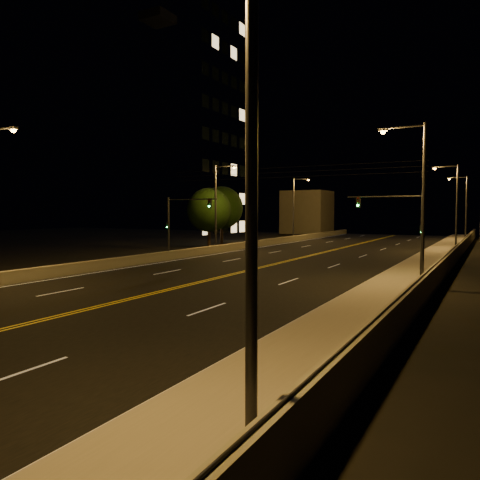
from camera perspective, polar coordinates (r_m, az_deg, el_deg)
The scene contains 20 objects.
road at distance 30.55m, azimuth -1.51°, elevation -4.35°, with size 18.00×120.00×0.02m, color black.
sidewalk at distance 26.86m, azimuth 18.95°, elevation -5.33°, with size 3.60×120.00×0.30m, color gray.
curb at distance 27.23m, azimuth 15.05°, elevation -5.30°, with size 0.14×120.00×0.15m, color gray.
parapet_wall at distance 26.55m, azimuth 22.50°, elevation -4.10°, with size 0.30×120.00×1.00m, color gray.
jersey_barrier at distance 36.00m, azimuth -14.37°, elevation -2.65°, with size 0.45×120.00×0.78m, color gray.
distant_building_left at distance 89.53m, azimuth 8.20°, elevation 3.37°, with size 8.00×8.00×8.01m, color slate.
parapet_rail at distance 26.48m, azimuth 22.53°, elevation -2.96°, with size 0.06×0.06×120.00m, color black.
lane_markings at distance 30.49m, azimuth -1.57°, elevation -4.35°, with size 17.32×116.00×0.00m.
streetlight_0 at distance 7.57m, azimuth -0.52°, elevation 10.88°, with size 2.55×0.28×8.92m.
streetlight_1 at distance 27.10m, azimuth 20.90°, elevation 5.35°, with size 2.55×0.28×8.92m.
streetlight_2 at distance 52.42m, azimuth 24.63°, elevation 4.27°, with size 2.55×0.28×8.92m.
streetlight_3 at distance 70.20m, azimuth 25.64°, elevation 3.98°, with size 2.55×0.28×8.92m.
streetlight_5 at distance 48.36m, azimuth -2.70°, elevation 4.67°, with size 2.55×0.28×8.92m.
streetlight_6 at distance 67.52m, azimuth 6.77°, elevation 4.33°, with size 2.55×0.28×8.92m.
traffic_signal_right at distance 33.24m, azimuth 19.48°, elevation 2.09°, with size 5.11×0.31×5.40m.
traffic_signal_left at distance 40.59m, azimuth -7.50°, elevation 2.49°, with size 5.11×0.31×5.40m.
overhead_wires at distance 38.91m, azimuth 5.57°, elevation 8.23°, with size 22.00×0.03×0.83m.
building_tower at distance 71.85m, azimuth -9.84°, elevation 12.84°, with size 24.00×15.00×32.91m.
tree_0 at distance 54.05m, azimuth -3.81°, elevation 3.67°, with size 5.08×5.08×6.89m.
tree_1 at distance 59.30m, azimuth -2.27°, elevation 3.95°, with size 5.42×5.42×7.35m.
Camera 1 is at (15.16, -6.19, 4.20)m, focal length 35.00 mm.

